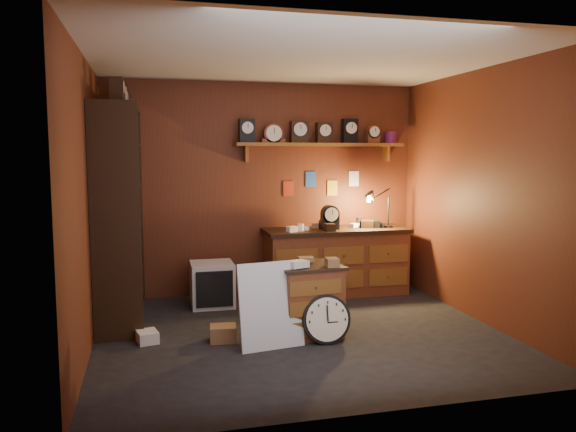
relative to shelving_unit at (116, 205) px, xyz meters
The scene contains 11 objects.
floor 2.40m from the shelving_unit, 28.68° to the right, with size 4.00×4.00×0.00m, color black.
room_shell 2.09m from the shelving_unit, 25.39° to the right, with size 4.02×3.62×2.71m.
shelving_unit is the anchor object (origin of this frame).
workbench 2.82m from the shelving_unit, 10.53° to the left, with size 1.85×0.66×1.36m.
low_cabinet 2.29m from the shelving_unit, 29.02° to the right, with size 0.67×0.58×0.80m.
big_round_clock 2.56m from the shelving_unit, 33.67° to the right, with size 0.47×0.16×0.47m.
white_panel 2.29m from the shelving_unit, 42.26° to the right, with size 0.62×0.03×0.82m, color silver.
mini_fridge 1.47m from the shelving_unit, 15.89° to the left, with size 0.50×0.52×0.52m.
floor_box_a 1.85m from the shelving_unit, 45.29° to the right, with size 0.25×0.21×0.15m, color olive.
floor_box_b 1.51m from the shelving_unit, 71.55° to the right, with size 0.18×0.22×0.11m, color white.
floor_box_c 2.07m from the shelving_unit, 11.94° to the right, with size 0.27×0.22×0.20m, color olive.
Camera 1 is at (-1.45, -5.28, 1.80)m, focal length 35.00 mm.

